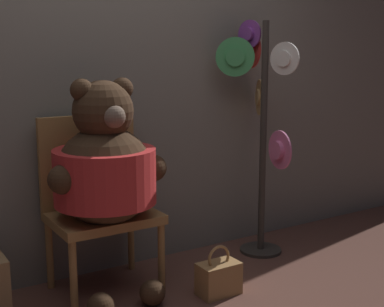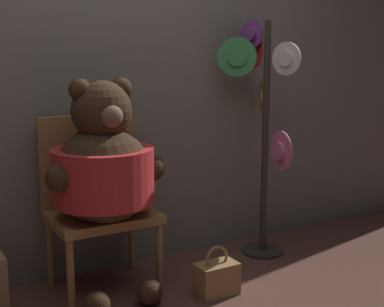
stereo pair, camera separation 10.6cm
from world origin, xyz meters
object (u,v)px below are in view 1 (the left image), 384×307
teddy_bear (105,170)px  handbag_on_ground (219,278)px  hat_display_rack (260,117)px  chair (97,197)px

teddy_bear → handbag_on_ground: (0.52, -0.32, -0.62)m
hat_display_rack → handbag_on_ground: hat_display_rack is taller
handbag_on_ground → teddy_bear: bearing=148.6°
chair → handbag_on_ground: bearing=-43.2°
hat_display_rack → handbag_on_ground: size_ratio=5.38×
hat_display_rack → chair: bearing=176.5°
chair → handbag_on_ground: 0.82m
teddy_bear → hat_display_rack: 1.15m
teddy_bear → chair: bearing=85.1°
chair → handbag_on_ground: size_ratio=3.42×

